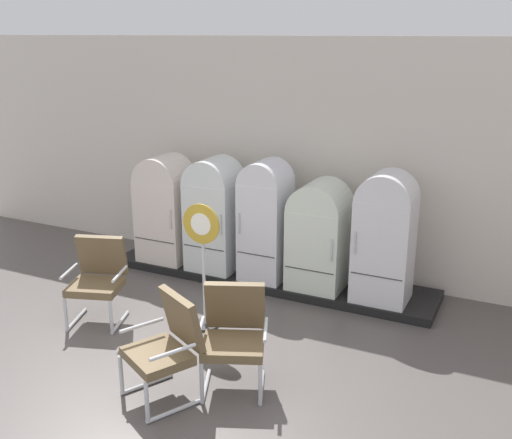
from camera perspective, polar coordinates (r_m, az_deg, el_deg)
name	(u,v)px	position (r m, az deg, el deg)	size (l,w,h in m)	color
ground	(139,395)	(6.12, -11.10, -16.14)	(12.00, 10.00, 0.05)	#534D4A
back_wall	(288,156)	(8.47, 3.09, 6.06)	(11.76, 0.12, 3.29)	silver
display_plinth	(269,277)	(8.39, 1.23, -5.51)	(4.61, 0.95, 0.11)	black
refrigerator_0	(165,206)	(8.74, -8.65, 1.32)	(0.72, 0.65, 1.55)	silver
refrigerator_1	(214,211)	(8.32, -4.00, 0.83)	(0.68, 0.65, 1.59)	white
refrigerator_2	(265,216)	(7.95, 0.91, 0.29)	(0.59, 0.62, 1.63)	white
refrigerator_3	(319,232)	(7.76, 6.07, -1.22)	(0.71, 0.72, 1.42)	silver
refrigerator_4	(385,234)	(7.45, 12.20, -1.32)	(0.68, 0.61, 1.64)	silver
armchair_left	(98,275)	(7.37, -14.87, -5.17)	(0.77, 0.79, 1.02)	silver
armchair_right	(234,331)	(5.87, -2.13, -10.61)	(0.80, 0.81, 1.02)	silver
armchair_center	(167,342)	(5.74, -8.50, -11.54)	(0.82, 0.84, 1.02)	silver
sign_stand	(203,267)	(6.89, -5.08, -4.58)	(0.46, 0.32, 1.51)	#2D2D30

